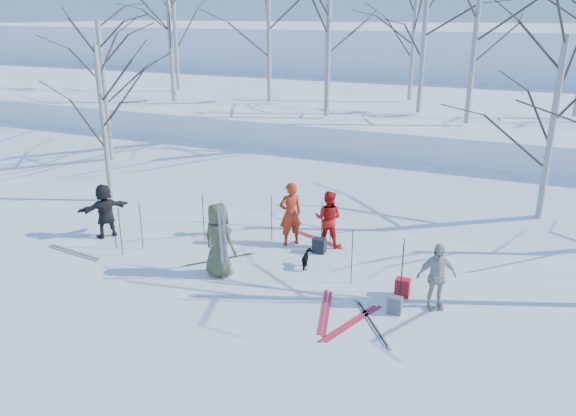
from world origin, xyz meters
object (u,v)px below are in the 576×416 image
at_px(skier_redor_behind, 328,219).
at_px(backpack_grey, 395,305).
at_px(skier_cream_east, 436,276).
at_px(skier_grey_west, 105,211).
at_px(skier_red_north, 290,214).
at_px(dog, 307,259).
at_px(skier_olive_center, 219,240).
at_px(backpack_red, 403,287).
at_px(skier_red_seated, 220,221).
at_px(backpack_dark, 319,245).

relative_size(skier_redor_behind, backpack_grey, 4.12).
bearing_deg(skier_cream_east, skier_grey_west, 146.07).
distance_m(skier_redor_behind, skier_cream_east, 4.01).
xyz_separation_m(skier_red_north, skier_cream_east, (4.25, -1.99, -0.13)).
bearing_deg(skier_cream_east, dog, 135.50).
bearing_deg(skier_olive_center, backpack_red, -159.04).
bearing_deg(skier_red_seated, backpack_dark, -74.30).
relative_size(skier_olive_center, backpack_red, 4.36).
bearing_deg(skier_red_seated, dog, -92.37).
relative_size(skier_olive_center, skier_cream_east, 1.22).
relative_size(skier_cream_east, backpack_grey, 3.95).
distance_m(skier_red_north, skier_red_seated, 2.17).
height_order(skier_red_north, backpack_dark, skier_red_north).
bearing_deg(skier_red_north, skier_redor_behind, 154.23).
height_order(skier_olive_center, backpack_dark, skier_olive_center).
distance_m(skier_cream_east, backpack_red, 0.96).
bearing_deg(dog, skier_red_north, -67.84).
height_order(skier_olive_center, skier_cream_east, skier_olive_center).
distance_m(skier_redor_behind, backpack_dark, 0.80).
height_order(skier_redor_behind, backpack_grey, skier_redor_behind).
distance_m(skier_redor_behind, skier_grey_west, 6.29).
height_order(skier_redor_behind, skier_grey_west, skier_redor_behind).
relative_size(dog, backpack_dark, 1.35).
xyz_separation_m(skier_olive_center, skier_red_north, (0.81, 2.44, -0.03)).
relative_size(skier_red_seated, dog, 1.59).
distance_m(skier_grey_west, dog, 6.04).
xyz_separation_m(skier_cream_east, backpack_grey, (-0.72, -0.57, -0.56)).
bearing_deg(backpack_grey, skier_redor_behind, 131.47).
bearing_deg(skier_red_north, skier_cream_east, 110.84).
xyz_separation_m(skier_grey_west, backpack_dark, (5.95, 1.36, -0.58)).
bearing_deg(backpack_dark, dog, -86.75).
bearing_deg(backpack_red, dog, 168.68).
xyz_separation_m(skier_redor_behind, skier_grey_west, (-5.99, -1.90, -0.01)).
height_order(skier_olive_center, backpack_red, skier_olive_center).
distance_m(skier_cream_east, skier_grey_west, 9.27).
distance_m(skier_cream_east, dog, 3.39).
height_order(backpack_red, backpack_dark, backpack_red).
bearing_deg(skier_olive_center, skier_red_north, -96.68).
distance_m(skier_red_seated, backpack_grey, 6.12).
xyz_separation_m(skier_cream_east, skier_grey_west, (-9.26, 0.42, 0.03)).
height_order(skier_red_seated, skier_grey_west, skier_grey_west).
bearing_deg(skier_red_north, backpack_red, 109.63).
xyz_separation_m(skier_red_north, backpack_red, (3.50, -1.74, -0.68)).
relative_size(skier_redor_behind, skier_cream_east, 1.04).
height_order(skier_redor_behind, skier_cream_east, skier_redor_behind).
relative_size(skier_red_north, skier_cream_east, 1.18).
relative_size(skier_olive_center, skier_red_north, 1.03).
xyz_separation_m(skier_red_seated, skier_grey_west, (-2.90, -1.37, 0.35)).
height_order(dog, backpack_red, dog).
bearing_deg(skier_red_north, backpack_dark, 122.80).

